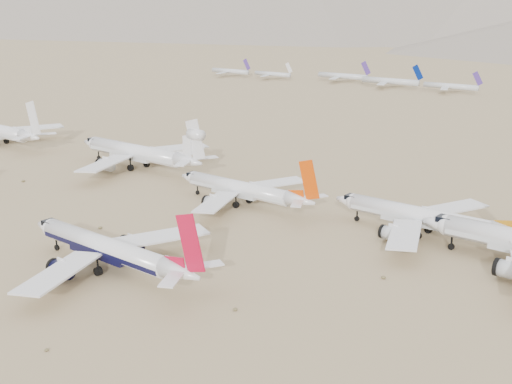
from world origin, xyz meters
TOP-DOWN VIEW (x-y plane):
  - ground at (0.00, 0.00)m, footprint 7000.00×7000.00m
  - main_airliner at (-6.64, -0.89)m, footprint 48.76×47.62m
  - row2_gold_tail at (33.90, 59.17)m, footprint 47.15×46.11m
  - row2_orange_tail at (-15.29, 51.24)m, footprint 45.17×44.19m
  - row2_white_trijet at (-68.87, 61.25)m, footprint 56.24×54.96m
  - desert_scrub at (-0.59, -27.35)m, footprint 261.14×129.22m

SIDE VIEW (x-z plane):
  - ground at x=0.00m, z-range 0.00..0.00m
  - desert_scrub at x=-0.59m, z-range -0.03..0.60m
  - row2_orange_tail at x=-15.29m, z-range -3.54..12.58m
  - row2_gold_tail at x=33.90m, z-range -3.70..13.09m
  - main_airliner at x=-6.64m, z-range -3.87..13.33m
  - row2_white_trijet at x=-68.87m, z-range -4.19..15.73m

